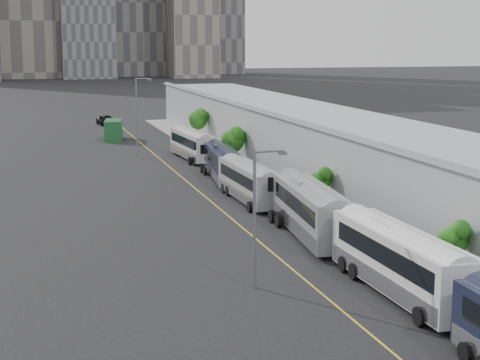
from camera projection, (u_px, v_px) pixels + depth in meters
name	position (u px, v px, depth m)	size (l,w,h in m)	color
sidewalk	(362.00, 217.00, 66.16)	(10.00, 170.00, 0.12)	gray
lane_line	(239.00, 225.00, 63.44)	(0.12, 160.00, 0.02)	gold
depot	(407.00, 174.00, 66.61)	(12.45, 160.40, 7.20)	gray
bus_2	(401.00, 267.00, 45.78)	(3.03, 13.67, 3.99)	white
bus_3	(311.00, 214.00, 59.39)	(4.12, 14.07, 4.05)	gray
bus_4	(249.00, 185.00, 72.51)	(2.75, 12.31, 3.58)	#93959C
bus_5	(222.00, 165.00, 84.16)	(3.63, 12.15, 3.50)	black
bus_6	(192.00, 147.00, 98.38)	(3.27, 12.48, 3.61)	silver
tree_1	(452.00, 239.00, 46.34)	(1.71, 1.71, 3.98)	black
tree_2	(320.00, 181.00, 66.63)	(1.69, 1.69, 3.80)	black
tree_3	(233.00, 138.00, 91.75)	(2.59, 2.59, 4.71)	black
tree_4	(198.00, 118.00, 109.54)	(2.46, 2.46, 5.20)	black
street_lamp_near	(258.00, 208.00, 46.67)	(2.04, 0.22, 8.23)	#59595E
street_lamp_far	(138.00, 112.00, 99.29)	(2.04, 0.22, 9.88)	#59595E
shipping_container	(113.00, 130.00, 117.38)	(2.37, 6.28, 2.94)	#144320
suv	(107.00, 120.00, 138.06)	(2.71, 5.88, 1.64)	black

